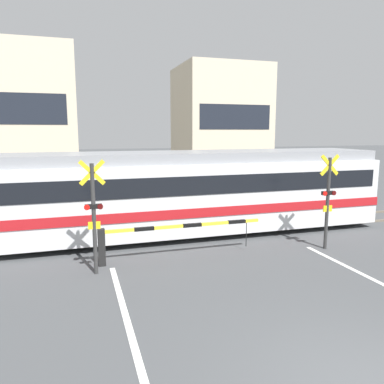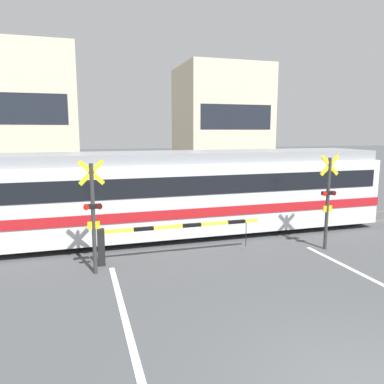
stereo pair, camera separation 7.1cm
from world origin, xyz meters
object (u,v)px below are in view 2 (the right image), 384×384
Objects in this scene: commuter_train at (195,190)px; crossing_barrier_far at (213,197)px; crossing_signal_right at (328,198)px; pedestrian at (181,184)px; crossing_barrier_near at (152,234)px; crossing_signal_left at (93,212)px.

crossing_barrier_far is at bearing 58.71° from commuter_train.
crossing_signal_right is 9.78m from pedestrian.
commuter_train is 3.53m from crossing_barrier_far.
pedestrian is at bearing 69.58° from crossing_barrier_near.
crossing_barrier_far is at bearing 105.36° from crossing_signal_right.
commuter_train is 2.82× the size of crossing_barrier_near.
crossing_barrier_near is 6.79m from crossing_barrier_far.
crossing_barrier_far is 1.62× the size of crossing_signal_right.
crossing_barrier_far is 6.40m from crossing_signal_right.
pedestrian is at bearing 79.67° from commuter_train.
commuter_train is at bearing 50.28° from crossing_barrier_near.
crossing_barrier_near is at bearing -110.42° from pedestrian.
commuter_train reaches higher than crossing_barrier_far.
commuter_train is 3.49m from crossing_barrier_near.
commuter_train is 8.35× the size of pedestrian.
crossing_barrier_far is at bearing 54.52° from crossing_barrier_near.
commuter_train is at bearing 39.62° from crossing_signal_left.
crossing_signal_right reaches higher than crossing_barrier_near.
crossing_signal_right is at bearing -42.64° from commuter_train.
pedestrian reaches higher than crossing_barrier_far.
crossing_signal_left is at bearing -161.09° from crossing_barrier_near.
commuter_train reaches higher than crossing_barrier_near.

